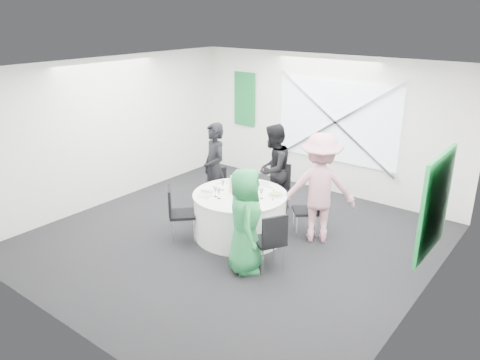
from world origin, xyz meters
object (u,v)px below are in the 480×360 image
Objects in this scene: person_woman_pink at (319,188)px; green_water_bottle at (254,188)px; person_man_back_left at (214,169)px; chair_back at (276,185)px; person_woman_green at (245,221)px; chair_front_left at (177,209)px; chair_back_right at (310,206)px; banquet_table at (240,215)px; chair_front_right at (271,238)px; person_man_back at (273,169)px; chair_back_left at (219,188)px; clear_water_bottle at (231,186)px.

person_woman_pink reaches higher than green_water_bottle.
person_man_back_left is 2.07m from person_woman_pink.
chair_back is 2.06m from person_woman_green.
chair_front_left is 2.34m from person_woman_pink.
person_woman_green reaches higher than chair_back_right.
banquet_table is 0.91× the size of person_man_back_left.
person_woman_pink is at bearing -97.39° from chair_front_left.
person_man_back_left is at bearing -122.35° from chair_back_right.
person_woman_green is at bearing -26.41° from chair_front_right.
person_man_back is at bearing -18.15° from person_woman_green.
clear_water_bottle is at bearing -96.38° from chair_back_left.
person_woman_pink reaches higher than chair_back_left.
banquet_table is 1.27m from person_man_back.
chair_front_right is 0.99× the size of chair_front_left.
chair_back_right is 1.63m from person_woman_green.
person_woman_green is 5.51× the size of clear_water_bottle.
chair_front_right is 1.78m from chair_front_left.
chair_back_left is 0.50× the size of person_man_back_left.
chair_front_right is at bearing -58.46° from chair_back.
chair_front_left is at bearing 44.97° from person_woman_green.
chair_front_left is at bearing -134.77° from banquet_table.
person_woman_pink is 1.05m from green_water_bottle.
person_woman_pink reaches higher than chair_front_left.
chair_front_left is at bearing -52.02° from person_man_back_left.
chair_front_left reaches higher than chair_back_left.
person_woman_pink is (1.98, 0.16, 0.41)m from chair_back_left.
person_woman_green is (0.73, -0.82, 0.40)m from banquet_table.
person_man_back reaches higher than chair_back_left.
chair_back_left is 0.51× the size of person_man_back.
chair_back_right is 0.95× the size of chair_front_left.
chair_back_right is 1.15m from person_man_back.
chair_front_right is 0.54× the size of person_man_back.
chair_back_right is at bearing -51.64° from chair_back_left.
green_water_bottle reaches higher than clear_water_bottle.
clear_water_bottle is (-1.26, -0.70, -0.04)m from person_woman_pink.
banquet_table is at bearing 0.00° from person_woman_green.
chair_front_right is at bearing -131.44° from chair_front_left.
person_man_back is 1.14m from green_water_bottle.
person_man_back_left reaches higher than chair_front_right.
clear_water_bottle is (-0.39, -0.11, -0.01)m from green_water_bottle.
person_woman_green is at bearing -60.73° from green_water_bottle.
chair_back is 2.00m from chair_front_right.
person_woman_green is 1.05m from green_water_bottle.
green_water_bottle is (-0.51, 0.91, 0.09)m from person_woman_green.
banquet_table is at bearing -90.00° from chair_back.
chair_back_left is 0.37m from person_man_back_left.
person_man_back is at bearing -62.59° from chair_front_left.
person_woman_pink is 1.16× the size of person_woman_green.
chair_back_left is at bearing 149.96° from banquet_table.
banquet_table is 1.70× the size of chair_front_left.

